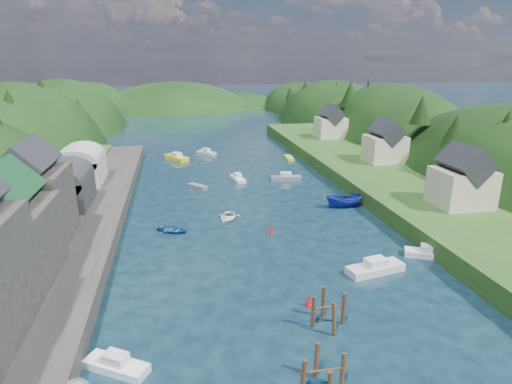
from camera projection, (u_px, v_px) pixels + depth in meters
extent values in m
plane|color=black|center=(234.00, 178.00, 80.38)|extent=(600.00, 600.00, 0.00)
ellipsoid|color=black|center=(27.00, 197.00, 98.55)|extent=(44.00, 75.56, 52.00)
ellipsoid|color=black|center=(68.00, 155.00, 138.68)|extent=(44.00, 75.56, 48.19)
ellipsoid|color=black|center=(91.00, 130.00, 177.59)|extent=(44.00, 75.56, 39.00)
ellipsoid|color=black|center=(507.00, 236.00, 73.82)|extent=(36.00, 75.56, 44.49)
ellipsoid|color=black|center=(388.00, 175.00, 114.33)|extent=(36.00, 75.56, 48.00)
ellipsoid|color=black|center=(332.00, 143.00, 154.47)|extent=(36.00, 75.56, 44.49)
ellipsoid|color=black|center=(299.00, 123.00, 193.41)|extent=(36.00, 75.56, 36.00)
ellipsoid|color=black|center=(176.00, 131.00, 194.13)|extent=(80.00, 60.00, 44.00)
ellipsoid|color=black|center=(234.00, 130.00, 209.08)|extent=(70.00, 56.00, 36.00)
cone|color=black|center=(10.00, 106.00, 79.34)|extent=(4.73, 4.73, 6.42)
cone|color=black|center=(42.00, 95.00, 94.81)|extent=(4.34, 4.34, 8.44)
cone|color=black|center=(53.00, 114.00, 103.45)|extent=(5.28, 5.28, 5.63)
cone|color=black|center=(40.00, 96.00, 109.89)|extent=(4.77, 4.77, 6.50)
cone|color=black|center=(78.00, 108.00, 117.74)|extent=(4.07, 4.07, 5.17)
cone|color=black|center=(76.00, 97.00, 133.90)|extent=(4.56, 4.56, 8.47)
cone|color=black|center=(77.00, 102.00, 139.10)|extent=(4.75, 4.75, 5.37)
cone|color=black|center=(93.00, 96.00, 151.00)|extent=(4.27, 4.27, 6.67)
cone|color=black|center=(506.00, 131.00, 64.73)|extent=(5.03, 5.03, 6.41)
cone|color=black|center=(456.00, 132.00, 71.31)|extent=(5.29, 5.29, 6.20)
cone|color=black|center=(421.00, 110.00, 80.83)|extent=(4.07, 4.07, 5.51)
cone|color=black|center=(408.00, 124.00, 91.91)|extent=(3.40, 3.40, 5.46)
cone|color=black|center=(377.00, 101.00, 109.81)|extent=(4.94, 4.94, 8.04)
cone|color=black|center=(350.00, 94.00, 113.51)|extent=(5.25, 5.25, 6.82)
cone|color=black|center=(368.00, 92.00, 121.41)|extent=(3.36, 3.36, 8.05)
cone|color=black|center=(336.00, 93.00, 139.22)|extent=(4.57, 4.57, 7.02)
cone|color=black|center=(330.00, 96.00, 147.82)|extent=(3.59, 3.59, 6.28)
cone|color=black|center=(305.00, 88.00, 154.16)|extent=(4.14, 4.14, 5.69)
cone|color=black|center=(290.00, 93.00, 169.76)|extent=(3.83, 3.83, 5.58)
cube|color=#2D2B28|center=(58.00, 251.00, 47.69)|extent=(12.00, 110.00, 2.00)
cube|color=#2D2B28|center=(6.00, 244.00, 38.49)|extent=(8.00, 9.00, 7.00)
cube|color=#2D2B28|center=(35.00, 206.00, 46.78)|extent=(7.00, 8.00, 8.00)
cube|color=black|center=(28.00, 163.00, 45.34)|extent=(5.15, 8.32, 5.15)
cube|color=#2D2D30|center=(63.00, 192.00, 58.63)|extent=(7.00, 9.00, 4.00)
cylinder|color=#2D2D30|center=(61.00, 178.00, 58.03)|extent=(7.00, 9.00, 7.00)
cube|color=#B2B2A8|center=(81.00, 170.00, 69.88)|extent=(7.00, 9.00, 4.00)
cylinder|color=#B2B2A8|center=(79.00, 158.00, 69.29)|extent=(7.00, 9.00, 7.00)
cube|color=#234719|center=(383.00, 179.00, 75.09)|extent=(16.00, 120.00, 2.40)
cube|color=beige|center=(461.00, 188.00, 57.46)|extent=(7.00, 6.00, 5.00)
cube|color=black|center=(465.00, 163.00, 56.46)|extent=(5.15, 6.24, 5.15)
cube|color=beige|center=(385.00, 149.00, 82.20)|extent=(7.00, 6.00, 5.00)
cube|color=black|center=(386.00, 131.00, 81.20)|extent=(5.15, 6.24, 5.15)
cube|color=beige|center=(331.00, 128.00, 107.34)|extent=(7.00, 6.00, 5.00)
cube|color=black|center=(331.00, 114.00, 106.34)|extent=(5.15, 6.24, 5.15)
cylinder|color=#382314|center=(342.00, 375.00, 28.87)|extent=(0.32, 0.32, 3.31)
cylinder|color=#382314|center=(316.00, 364.00, 29.92)|extent=(0.32, 0.32, 3.31)
cylinder|color=#382314|center=(303.00, 380.00, 28.38)|extent=(0.32, 0.32, 3.31)
cylinder|color=#382314|center=(323.00, 370.00, 28.46)|extent=(3.32, 0.16, 0.16)
cylinder|color=#382314|center=(343.00, 312.00, 35.83)|extent=(0.32, 0.32, 3.57)
cylinder|color=#382314|center=(323.00, 305.00, 36.84)|extent=(0.32, 0.32, 3.57)
cylinder|color=#382314|center=(313.00, 315.00, 35.36)|extent=(0.32, 0.32, 3.57)
cylinder|color=#382314|center=(334.00, 323.00, 34.36)|extent=(0.32, 0.32, 3.57)
cylinder|color=#382314|center=(329.00, 307.00, 35.42)|extent=(3.17, 0.16, 0.16)
cone|color=#B30E13|center=(309.00, 302.00, 38.63)|extent=(0.70, 0.70, 0.90)
sphere|color=#B30E13|center=(309.00, 297.00, 38.48)|extent=(0.30, 0.30, 0.30)
cone|color=#B30E13|center=(271.00, 230.00, 54.85)|extent=(0.70, 0.70, 0.90)
sphere|color=#B30E13|center=(271.00, 226.00, 54.71)|extent=(0.30, 0.30, 0.30)
imported|color=white|center=(228.00, 217.00, 59.65)|extent=(4.18, 5.07, 0.91)
imported|color=#1C2C9B|center=(344.00, 202.00, 64.13)|extent=(5.83, 2.31, 2.23)
cube|color=yellow|center=(289.00, 158.00, 95.35)|extent=(1.59, 4.42, 0.61)
cube|color=slate|center=(286.00, 178.00, 78.92)|extent=(5.80, 2.41, 0.79)
cube|color=silver|center=(286.00, 174.00, 78.69)|extent=(2.09, 1.49, 0.70)
imported|color=navy|center=(173.00, 230.00, 55.33)|extent=(5.14, 4.75, 0.87)
cube|color=white|center=(429.00, 254.00, 48.31)|extent=(5.41, 3.83, 0.73)
cube|color=silver|center=(429.00, 248.00, 48.09)|extent=(2.16, 1.88, 0.70)
cube|color=white|center=(116.00, 366.00, 30.75)|extent=(4.96, 3.88, 0.68)
cube|color=silver|center=(115.00, 358.00, 30.54)|extent=(2.03, 1.83, 0.70)
cube|color=silver|center=(238.00, 179.00, 78.68)|extent=(2.39, 5.11, 0.69)
cube|color=silver|center=(238.00, 175.00, 78.47)|extent=(1.40, 1.88, 0.70)
cube|color=silver|center=(375.00, 269.00, 44.83)|extent=(6.50, 3.24, 0.87)
cube|color=silver|center=(376.00, 262.00, 44.58)|extent=(2.42, 1.84, 0.70)
cube|color=slate|center=(198.00, 186.00, 74.27)|extent=(3.50, 3.88, 0.55)
cube|color=yellow|center=(177.00, 158.00, 94.71)|extent=(5.51, 6.84, 0.94)
cube|color=silver|center=(176.00, 154.00, 94.45)|extent=(2.58, 2.81, 0.70)
cube|color=silver|center=(206.00, 153.00, 100.35)|extent=(4.54, 4.88, 0.70)
cube|color=silver|center=(206.00, 150.00, 100.14)|extent=(2.03, 2.09, 0.70)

